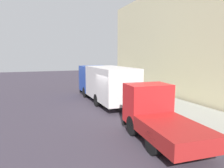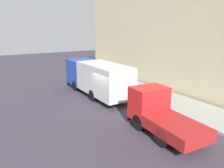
{
  "view_description": "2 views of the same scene",
  "coord_description": "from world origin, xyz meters",
  "px_view_note": "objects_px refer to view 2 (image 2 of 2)",
  "views": [
    {
      "loc": [
        -4.85,
        -13.05,
        3.83
      ],
      "look_at": [
        1.4,
        3.11,
        1.43
      ],
      "focal_mm": 32.86,
      "sensor_mm": 36.0,
      "label": 1
    },
    {
      "loc": [
        -7.89,
        -13.49,
        5.8
      ],
      "look_at": [
        1.26,
        1.25,
        1.29
      ],
      "focal_mm": 34.19,
      "sensor_mm": 36.0,
      "label": 2
    }
  ],
  "objects_px": {
    "pedestrian_walking": "(121,76)",
    "pedestrian_standing": "(112,71)",
    "pedestrian_third": "(95,67)",
    "traffic_cone_orange": "(106,77)",
    "small_flatbed_truck": "(159,113)",
    "large_utility_truck": "(97,77)"
  },
  "relations": [
    {
      "from": "pedestrian_third",
      "to": "traffic_cone_orange",
      "type": "bearing_deg",
      "value": 147.53
    },
    {
      "from": "pedestrian_walking",
      "to": "pedestrian_standing",
      "type": "xyz_separation_m",
      "value": [
        0.68,
        2.8,
        -0.03
      ]
    },
    {
      "from": "pedestrian_walking",
      "to": "pedestrian_standing",
      "type": "height_order",
      "value": "pedestrian_walking"
    },
    {
      "from": "large_utility_truck",
      "to": "pedestrian_third",
      "type": "xyz_separation_m",
      "value": [
        3.54,
        7.23,
        -0.58
      ]
    },
    {
      "from": "pedestrian_third",
      "to": "traffic_cone_orange",
      "type": "xyz_separation_m",
      "value": [
        -0.38,
        -3.38,
        -0.58
      ]
    },
    {
      "from": "pedestrian_standing",
      "to": "traffic_cone_orange",
      "type": "height_order",
      "value": "pedestrian_standing"
    },
    {
      "from": "pedestrian_standing",
      "to": "pedestrian_third",
      "type": "relative_size",
      "value": 0.96
    },
    {
      "from": "pedestrian_walking",
      "to": "pedestrian_third",
      "type": "relative_size",
      "value": 1.0
    },
    {
      "from": "large_utility_truck",
      "to": "pedestrian_standing",
      "type": "bearing_deg",
      "value": 43.92
    },
    {
      "from": "small_flatbed_truck",
      "to": "pedestrian_standing",
      "type": "height_order",
      "value": "small_flatbed_truck"
    },
    {
      "from": "large_utility_truck",
      "to": "traffic_cone_orange",
      "type": "xyz_separation_m",
      "value": [
        3.16,
        3.85,
        -1.17
      ]
    },
    {
      "from": "small_flatbed_truck",
      "to": "traffic_cone_orange",
      "type": "distance_m",
      "value": 12.54
    },
    {
      "from": "large_utility_truck",
      "to": "small_flatbed_truck",
      "type": "relative_size",
      "value": 1.71
    },
    {
      "from": "small_flatbed_truck",
      "to": "pedestrian_walking",
      "type": "height_order",
      "value": "small_flatbed_truck"
    },
    {
      "from": "traffic_cone_orange",
      "to": "large_utility_truck",
      "type": "bearing_deg",
      "value": -129.38
    },
    {
      "from": "large_utility_truck",
      "to": "small_flatbed_truck",
      "type": "bearing_deg",
      "value": -92.71
    },
    {
      "from": "large_utility_truck",
      "to": "pedestrian_standing",
      "type": "relative_size",
      "value": 5.19
    },
    {
      "from": "large_utility_truck",
      "to": "pedestrian_standing",
      "type": "xyz_separation_m",
      "value": [
        4.33,
        4.27,
        -0.63
      ]
    },
    {
      "from": "pedestrian_walking",
      "to": "pedestrian_standing",
      "type": "distance_m",
      "value": 2.88
    },
    {
      "from": "small_flatbed_truck",
      "to": "traffic_cone_orange",
      "type": "height_order",
      "value": "small_flatbed_truck"
    },
    {
      "from": "pedestrian_third",
      "to": "traffic_cone_orange",
      "type": "relative_size",
      "value": 2.64
    },
    {
      "from": "pedestrian_third",
      "to": "traffic_cone_orange",
      "type": "height_order",
      "value": "pedestrian_third"
    }
  ]
}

